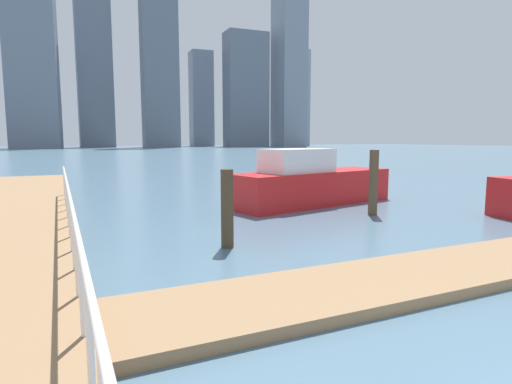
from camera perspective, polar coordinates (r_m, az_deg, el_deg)
name	(u,v)px	position (r m, az deg, el deg)	size (l,w,h in m)	color
ground_plane	(149,200)	(18.05, -14.13, -1.08)	(300.00, 300.00, 0.00)	slate
floating_dock	(488,263)	(9.62, 28.70, -8.32)	(15.53, 2.00, 0.18)	#93704C
boardwalk_railing	(80,263)	(4.91, -22.50, -8.79)	(0.06, 25.76, 1.08)	white
dock_piling_0	(373,183)	(14.53, 15.47, 1.22)	(0.30, 0.30, 2.15)	brown
dock_piling_2	(227,209)	(9.82, -3.89, -2.25)	(0.29, 0.29, 1.82)	#473826
moored_boat_3	(311,183)	(16.47, 7.33, 1.19)	(7.18, 3.41, 2.15)	red
skyline_tower_1	(32,52)	(131.19, -27.86, 16.24)	(12.06, 11.74, 50.23)	slate
skyline_tower_2	(94,71)	(141.44, -20.85, 14.95)	(10.01, 7.00, 45.77)	slate
skyline_tower_3	(159,48)	(137.18, -12.88, 18.31)	(10.37, 7.65, 59.04)	slate
skyline_tower_4	(201,99)	(153.46, -7.35, 12.21)	(7.38, 7.09, 32.57)	gray
skyline_tower_5	(246,90)	(146.79, -1.37, 13.48)	(13.87, 8.08, 37.53)	slate
skyline_tower_6	(289,70)	(152.94, 4.47, 15.96)	(9.64, 8.93, 52.12)	gray
skyline_tower_7	(293,98)	(171.68, 4.95, 12.46)	(12.64, 6.22, 37.14)	#8C939E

